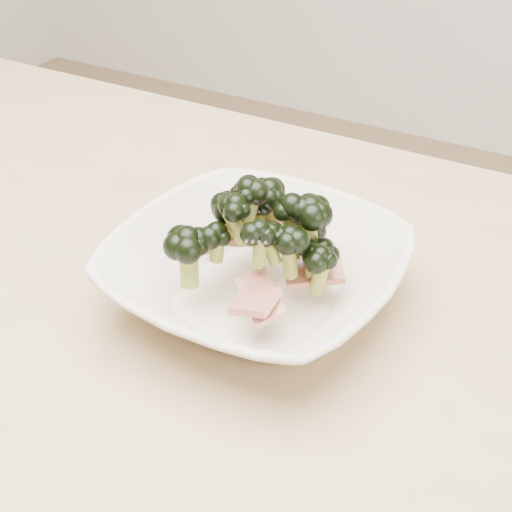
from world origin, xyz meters
name	(u,v)px	position (x,y,z in m)	size (l,w,h in m)	color
dining_table	(130,367)	(0.00, 0.00, 0.65)	(1.20, 0.80, 0.75)	tan
broccoli_dish	(257,265)	(0.12, 0.05, 0.79)	(0.27, 0.27, 0.12)	beige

